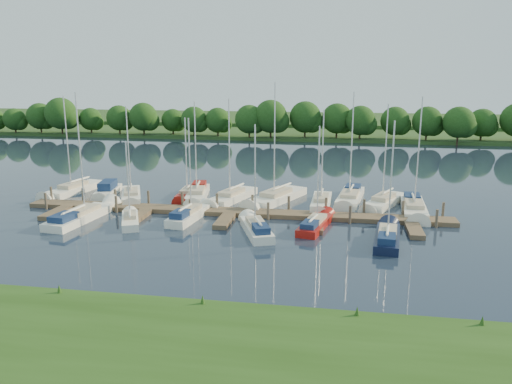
% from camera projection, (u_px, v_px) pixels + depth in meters
% --- Properties ---
extents(ground, '(260.00, 260.00, 0.00)m').
position_uv_depth(ground, '(210.00, 242.00, 38.76)').
color(ground, '#1B2337').
rests_on(ground, ground).
extents(near_bank, '(90.00, 10.00, 0.50)m').
position_uv_depth(near_bank, '(123.00, 347.00, 23.34)').
color(near_bank, '#204112').
rests_on(near_bank, ground).
extents(dock, '(40.00, 6.00, 0.40)m').
position_uv_depth(dock, '(230.00, 214.00, 45.72)').
color(dock, '#4D3B2B').
rests_on(dock, ground).
extents(mooring_pilings, '(38.24, 2.84, 2.00)m').
position_uv_depth(mooring_pilings, '(233.00, 207.00, 46.71)').
color(mooring_pilings, '#473D33').
rests_on(mooring_pilings, ground).
extents(far_shore, '(180.00, 30.00, 0.60)m').
position_uv_depth(far_shore, '(296.00, 132.00, 110.67)').
color(far_shore, '#203C17').
rests_on(far_shore, ground).
extents(distant_hill, '(220.00, 40.00, 1.40)m').
position_uv_depth(distant_hill, '(304.00, 120.00, 134.57)').
color(distant_hill, '#365826').
rests_on(distant_hill, ground).
extents(treeline, '(145.84, 9.62, 8.16)m').
position_uv_depth(treeline, '(272.00, 119.00, 97.79)').
color(treeline, '#38281C').
rests_on(treeline, ground).
extents(sailboat_n_0, '(3.44, 8.65, 10.94)m').
position_uv_depth(sailboat_n_0, '(73.00, 191.00, 54.53)').
color(sailboat_n_0, white).
rests_on(sailboat_n_0, ground).
extents(motorboat, '(2.67, 6.24, 1.89)m').
position_uv_depth(motorboat, '(108.00, 192.00, 53.62)').
color(motorboat, white).
rests_on(motorboat, ground).
extents(sailboat_n_2, '(4.35, 7.73, 9.89)m').
position_uv_depth(sailboat_n_2, '(131.00, 196.00, 52.07)').
color(sailboat_n_2, white).
rests_on(sailboat_n_2, ground).
extents(sailboat_n_3, '(1.96, 6.85, 8.72)m').
position_uv_depth(sailboat_n_3, '(188.00, 195.00, 52.75)').
color(sailboat_n_3, '#9B140E').
rests_on(sailboat_n_3, ground).
extents(sailboat_n_4, '(3.08, 8.26, 10.48)m').
position_uv_depth(sailboat_n_4, '(197.00, 195.00, 52.39)').
color(sailboat_n_4, white).
rests_on(sailboat_n_4, ground).
extents(sailboat_n_5, '(4.04, 8.48, 10.81)m').
position_uv_depth(sailboat_n_5, '(231.00, 198.00, 51.24)').
color(sailboat_n_5, white).
rests_on(sailboat_n_5, ground).
extents(sailboat_n_6, '(5.49, 9.64, 12.43)m').
position_uv_depth(sailboat_n_6, '(275.00, 199.00, 50.85)').
color(sailboat_n_6, white).
rests_on(sailboat_n_6, ground).
extents(sailboat_n_7, '(1.91, 7.62, 9.81)m').
position_uv_depth(sailboat_n_7, '(321.00, 204.00, 49.11)').
color(sailboat_n_7, white).
rests_on(sailboat_n_7, ground).
extents(sailboat_n_8, '(3.16, 9.17, 11.42)m').
position_uv_depth(sailboat_n_8, '(350.00, 198.00, 51.13)').
color(sailboat_n_8, white).
rests_on(sailboat_n_8, ground).
extents(sailboat_n_9, '(4.66, 7.93, 10.42)m').
position_uv_depth(sailboat_n_9, '(383.00, 203.00, 49.20)').
color(sailboat_n_9, white).
rests_on(sailboat_n_9, ground).
extents(sailboat_n_10, '(2.50, 8.88, 11.16)m').
position_uv_depth(sailboat_n_10, '(414.00, 209.00, 47.04)').
color(sailboat_n_10, white).
rests_on(sailboat_n_10, ground).
extents(sailboat_s_0, '(3.07, 9.28, 11.59)m').
position_uv_depth(sailboat_s_0, '(82.00, 216.00, 44.61)').
color(sailboat_s_0, white).
rests_on(sailboat_s_0, ground).
extents(sailboat_s_1, '(3.23, 5.64, 7.54)m').
position_uv_depth(sailboat_s_1, '(130.00, 221.00, 43.39)').
color(sailboat_s_1, white).
rests_on(sailboat_s_1, ground).
extents(sailboat_s_2, '(2.48, 7.31, 9.42)m').
position_uv_depth(sailboat_s_2, '(189.00, 216.00, 44.71)').
color(sailboat_s_2, white).
rests_on(sailboat_s_2, ground).
extents(sailboat_s_3, '(3.73, 7.07, 9.24)m').
position_uv_depth(sailboat_s_3, '(256.00, 229.00, 40.79)').
color(sailboat_s_3, white).
rests_on(sailboat_s_3, ground).
extents(sailboat_s_4, '(2.91, 7.05, 8.91)m').
position_uv_depth(sailboat_s_4, '(316.00, 224.00, 42.19)').
color(sailboat_s_4, '#9B140E').
rests_on(sailboat_s_4, ground).
extents(sailboat_s_5, '(2.55, 7.65, 9.70)m').
position_uv_depth(sailboat_s_5, '(387.00, 238.00, 38.74)').
color(sailboat_s_5, black).
rests_on(sailboat_s_5, ground).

